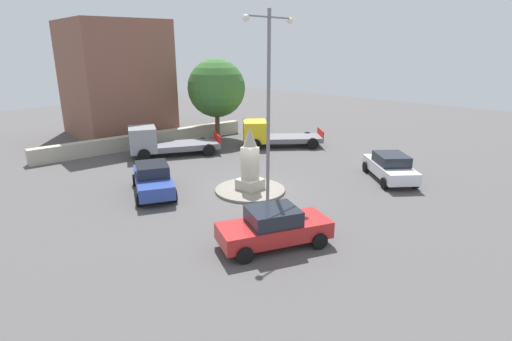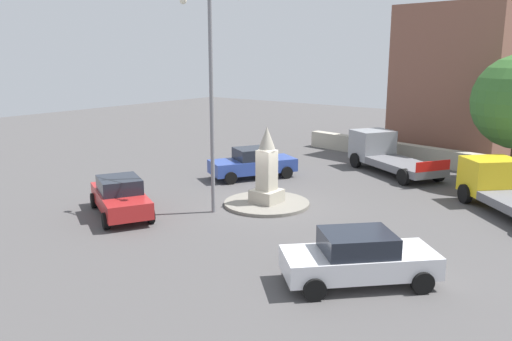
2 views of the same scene
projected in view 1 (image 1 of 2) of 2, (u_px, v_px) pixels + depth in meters
The scene contains 12 objects.
ground_plane at pixel (250, 191), 21.56m from camera, with size 80.00×80.00×0.00m, color #4F4C4C.
traffic_island at pixel (250, 190), 21.54m from camera, with size 3.73×3.73×0.14m, color gray.
monument at pixel (250, 163), 21.10m from camera, with size 1.15×1.15×3.31m.
streetlamp at pixel (269, 96), 17.76m from camera, with size 3.14×0.28×8.96m.
car_white_parked_right at pixel (390, 167), 23.17m from camera, with size 4.30×4.35×1.55m.
car_blue_passing at pixel (153, 179), 21.06m from camera, with size 3.70×4.77×1.59m.
car_red_approaching at pixel (274, 227), 15.52m from camera, with size 4.64×3.50×1.56m.
truck_yellow_parked_left at pixel (270, 134), 30.77m from camera, with size 5.79×5.73×1.98m.
truck_grey_waiting at pixel (161, 142), 28.13m from camera, with size 6.38×4.96×2.11m.
stone_boundary_wall at pixel (148, 140), 30.87m from camera, with size 16.63×0.70×1.06m, color #B2AA99.
corner_building at pixel (115, 79), 33.90m from camera, with size 7.08×8.51×9.40m, color brown.
tree_near_wall at pixel (216, 88), 32.46m from camera, with size 4.66×4.66×6.47m.
Camera 1 is at (14.90, 13.70, 7.52)m, focal length 28.24 mm.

